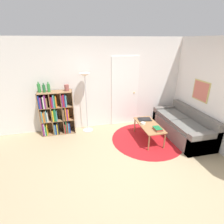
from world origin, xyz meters
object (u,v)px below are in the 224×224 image
(laptop, at_px, (145,119))
(bottle_right, at_px, (49,88))
(bookshelf, at_px, (56,113))
(bowl, at_px, (143,123))
(bottle_left, at_px, (39,88))
(vase_on_shelf, at_px, (67,88))
(bottle_middle, at_px, (44,88))
(floor_lamp, at_px, (85,85))
(couch, at_px, (183,127))
(coffee_table, at_px, (149,126))

(laptop, distance_m, bottle_right, 2.72)
(bookshelf, height_order, bowl, bookshelf)
(bottle_left, height_order, vase_on_shelf, bottle_left)
(bottle_middle, distance_m, vase_on_shelf, 0.57)
(bookshelf, bearing_deg, laptop, -14.84)
(floor_lamp, xyz_separation_m, bowl, (1.39, -0.84, -0.91))
(floor_lamp, xyz_separation_m, laptop, (1.54, -0.58, -0.92))
(bowl, bearing_deg, couch, -4.67)
(floor_lamp, height_order, bottle_right, floor_lamp)
(floor_lamp, distance_m, laptop, 1.88)
(laptop, height_order, vase_on_shelf, vase_on_shelf)
(couch, bearing_deg, bowl, 175.33)
(floor_lamp, relative_size, bottle_left, 6.15)
(bottle_right, bearing_deg, bookshelf, -3.71)
(bookshelf, relative_size, bowl, 10.13)
(bowl, relative_size, bottle_middle, 0.50)
(bottle_left, relative_size, bottle_middle, 1.13)
(coffee_table, distance_m, vase_on_shelf, 2.42)
(coffee_table, distance_m, bottle_left, 3.05)
(coffee_table, bearing_deg, laptop, 88.74)
(bowl, height_order, vase_on_shelf, vase_on_shelf)
(bookshelf, relative_size, couch, 0.65)
(bowl, relative_size, vase_on_shelf, 0.73)
(coffee_table, bearing_deg, bowl, 158.17)
(floor_lamp, distance_m, couch, 2.94)
(bottle_middle, bearing_deg, bottle_right, 2.69)
(bottle_right, bearing_deg, bowl, -21.00)
(floor_lamp, relative_size, coffee_table, 1.62)
(laptop, height_order, bottle_middle, bottle_middle)
(bowl, xyz_separation_m, bottle_middle, (-2.46, 0.89, 0.86))
(coffee_table, bearing_deg, bottle_middle, 159.92)
(bottle_right, bearing_deg, floor_lamp, -3.51)
(bowl, bearing_deg, laptop, 59.60)
(couch, xyz_separation_m, coffee_table, (-1.03, 0.04, 0.12))
(floor_lamp, bearing_deg, couch, -20.09)
(floor_lamp, xyz_separation_m, couch, (2.56, -0.94, -1.10))
(floor_lamp, relative_size, bottle_middle, 6.98)
(floor_lamp, height_order, vase_on_shelf, floor_lamp)
(couch, bearing_deg, bottle_right, 164.20)
(laptop, xyz_separation_m, bottle_left, (-2.73, 0.66, 0.89))
(couch, distance_m, vase_on_shelf, 3.38)
(vase_on_shelf, bearing_deg, floor_lamp, -6.59)
(bookshelf, xyz_separation_m, bottle_right, (-0.10, 0.01, 0.73))
(floor_lamp, bearing_deg, bowl, -31.22)
(coffee_table, relative_size, bottle_left, 3.80)
(laptop, relative_size, bottle_right, 1.45)
(couch, relative_size, coffee_table, 1.80)
(laptop, distance_m, bottle_middle, 2.83)
(couch, height_order, bottle_middle, bottle_middle)
(laptop, xyz_separation_m, vase_on_shelf, (-2.04, 0.64, 0.86))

